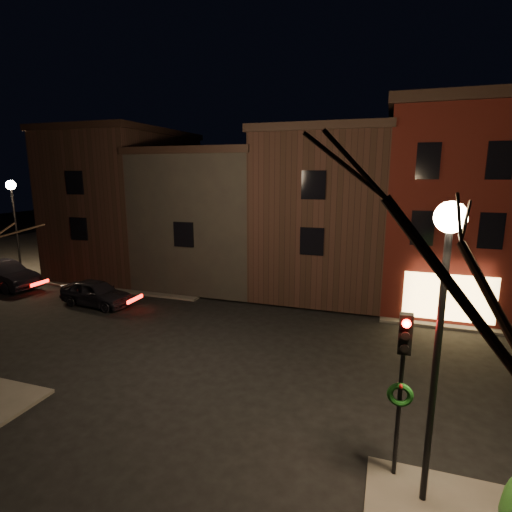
# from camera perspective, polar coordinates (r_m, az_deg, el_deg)

# --- Properties ---
(ground) EXTENTS (120.00, 120.00, 0.00)m
(ground) POSITION_cam_1_polar(r_m,az_deg,el_deg) (16.71, -1.16, -13.37)
(ground) COLOR black
(ground) RESTS_ON ground
(sidewalk_far_left) EXTENTS (30.00, 30.00, 0.12)m
(sidewalk_far_left) POSITION_cam_1_polar(r_m,az_deg,el_deg) (43.03, -17.55, 1.85)
(sidewalk_far_left) COLOR #2D2B28
(sidewalk_far_left) RESTS_ON ground
(corner_building) EXTENTS (6.50, 8.50, 10.50)m
(corner_building) POSITION_cam_1_polar(r_m,az_deg,el_deg) (23.95, 25.54, 6.58)
(corner_building) COLOR #45100C
(corner_building) RESTS_ON ground
(row_building_a) EXTENTS (7.30, 10.30, 9.40)m
(row_building_a) POSITION_cam_1_polar(r_m,az_deg,el_deg) (25.10, 10.20, 6.43)
(row_building_a) COLOR black
(row_building_a) RESTS_ON ground
(row_building_b) EXTENTS (7.80, 10.30, 8.40)m
(row_building_b) POSITION_cam_1_polar(r_m,az_deg,el_deg) (27.15, -5.23, 5.90)
(row_building_b) COLOR black
(row_building_b) RESTS_ON ground
(row_building_c) EXTENTS (7.30, 10.30, 9.90)m
(row_building_c) POSITION_cam_1_polar(r_m,az_deg,el_deg) (30.72, -17.85, 7.48)
(row_building_c) COLOR black
(row_building_c) RESTS_ON ground
(street_lamp_near) EXTENTS (0.60, 0.60, 6.48)m
(street_lamp_near) POSITION_cam_1_polar(r_m,az_deg,el_deg) (8.53, 25.37, -2.47)
(street_lamp_near) COLOR black
(street_lamp_near) RESTS_ON sidewalk_near_right
(street_lamp_far) EXTENTS (0.60, 0.60, 6.48)m
(street_lamp_far) POSITION_cam_1_polar(r_m,az_deg,el_deg) (31.66, -31.41, 6.61)
(street_lamp_far) COLOR black
(street_lamp_far) RESTS_ON sidewalk_far_left
(traffic_signal) EXTENTS (0.58, 0.38, 4.05)m
(traffic_signal) POSITION_cam_1_polar(r_m,az_deg,el_deg) (9.75, 20.14, -15.18)
(traffic_signal) COLOR black
(traffic_signal) RESTS_ON sidewalk_near_right
(parked_car_a) EXTENTS (4.29, 2.08, 1.41)m
(parked_car_a) POSITION_cam_1_polar(r_m,az_deg,el_deg) (23.47, -21.87, -4.90)
(parked_car_a) COLOR black
(parked_car_a) RESTS_ON ground
(parked_car_b) EXTENTS (5.36, 2.42, 1.71)m
(parked_car_b) POSITION_cam_1_polar(r_m,az_deg,el_deg) (29.53, -32.53, -2.30)
(parked_car_b) COLOR black
(parked_car_b) RESTS_ON ground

